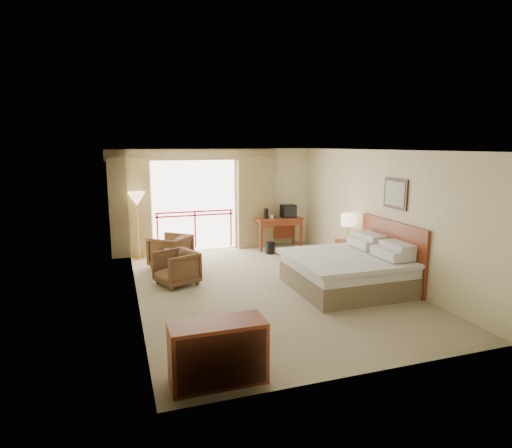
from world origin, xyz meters
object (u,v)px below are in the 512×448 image
object	(u,v)px
tv	(288,211)
table_lamp	(349,220)
bed	(349,270)
wastebasket	(270,248)
desk	(277,224)
floor_lamp	(137,201)
nightstand	(348,254)
dresser	(218,353)
armchair_near	(177,285)
armchair_far	(171,266)
side_table	(167,257)

from	to	relation	value
tv	table_lamp	bearing A→B (deg)	-83.12
bed	wastebasket	size ratio (longest dim) A/B	7.02
desk	floor_lamp	size ratio (longest dim) A/B	0.76
nightstand	wastebasket	xyz separation A→B (m)	(-1.25, 1.80, -0.17)
dresser	armchair_near	bearing A→B (deg)	87.65
floor_lamp	nightstand	bearing A→B (deg)	-27.80
armchair_near	floor_lamp	size ratio (longest dim) A/B	0.46
bed	wastebasket	distance (m)	3.12
armchair_far	dresser	bearing A→B (deg)	38.76
armchair_near	table_lamp	bearing A→B (deg)	69.18
bed	wastebasket	world-z (taller)	bed
dresser	nightstand	bearing A→B (deg)	41.88
nightstand	tv	world-z (taller)	tv
nightstand	armchair_far	xyz separation A→B (m)	(-3.87, 1.41, -0.32)
bed	armchair_far	bearing A→B (deg)	139.57
table_lamp	dresser	distance (m)	5.55
armchair_near	dresser	distance (m)	3.83
table_lamp	armchair_near	world-z (taller)	table_lamp
armchair_far	floor_lamp	xyz separation A→B (m)	(-0.65, 0.97, 1.44)
desk	armchair_near	bearing A→B (deg)	-146.83
side_table	floor_lamp	size ratio (longest dim) A/B	0.31
floor_lamp	table_lamp	bearing A→B (deg)	-27.30
desk	tv	world-z (taller)	tv
armchair_far	armchair_near	size ratio (longest dim) A/B	1.08
table_lamp	armchair_far	xyz separation A→B (m)	(-3.87, 1.36, -1.11)
desk	tv	distance (m)	0.47
table_lamp	desk	xyz separation A→B (m)	(-0.81, 2.38, -0.46)
armchair_near	desk	bearing A→B (deg)	106.58
nightstand	bed	bearing A→B (deg)	-115.13
bed	nightstand	distance (m)	1.46
nightstand	table_lamp	bearing A→B (deg)	94.91
tv	dresser	bearing A→B (deg)	-125.00
bed	side_table	xyz separation A→B (m)	(-3.27, 2.19, -0.03)
nightstand	desk	size ratio (longest dim) A/B	0.50
armchair_far	side_table	distance (m)	0.61
bed	dresser	size ratio (longest dim) A/B	1.87
table_lamp	tv	xyz separation A→B (m)	(-0.51, 2.32, -0.11)
table_lamp	bed	bearing A→B (deg)	-119.08
bed	desk	xyz separation A→B (m)	(-0.09, 3.69, 0.27)
table_lamp	floor_lamp	size ratio (longest dim) A/B	0.36
desk	table_lamp	bearing A→B (deg)	-75.45
side_table	nightstand	bearing A→B (deg)	-13.05
side_table	dresser	world-z (taller)	dresser
desk	armchair_far	xyz separation A→B (m)	(-3.05, -1.01, -0.65)
armchair_far	armchair_near	world-z (taller)	armchair_far
desk	nightstand	bearing A→B (deg)	-75.82
armchair_far	floor_lamp	world-z (taller)	floor_lamp
tv	armchair_near	bearing A→B (deg)	-151.32
desk	wastebasket	bearing A→B (deg)	-129.36
desk	armchair_near	size ratio (longest dim) A/B	1.67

